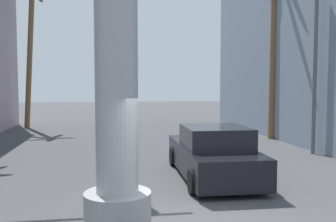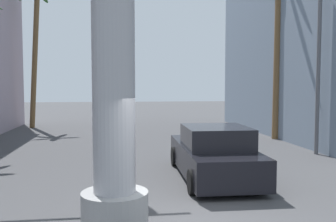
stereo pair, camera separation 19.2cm
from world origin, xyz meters
TOP-DOWN VIEW (x-y plane):
  - ground_plane at (0.00, 10.00)m, footprint 92.84×92.84m
  - street_lamp at (6.13, 7.26)m, footprint 2.36×0.28m
  - car_lead at (1.46, 4.09)m, footprint 2.13×4.91m
  - palm_tree_mid_right at (6.71, 11.58)m, footprint 2.83×2.75m
  - palm_tree_far_left at (-6.52, 18.47)m, footprint 2.65×2.66m

SIDE VIEW (x-z plane):
  - ground_plane at x=0.00m, z-range 0.00..0.00m
  - car_lead at x=1.46m, z-range -0.08..1.48m
  - street_lamp at x=6.13m, z-range 0.72..7.32m
  - palm_tree_far_left at x=-6.52m, z-range 0.93..9.91m
  - palm_tree_mid_right at x=6.71m, z-range 0.94..10.17m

